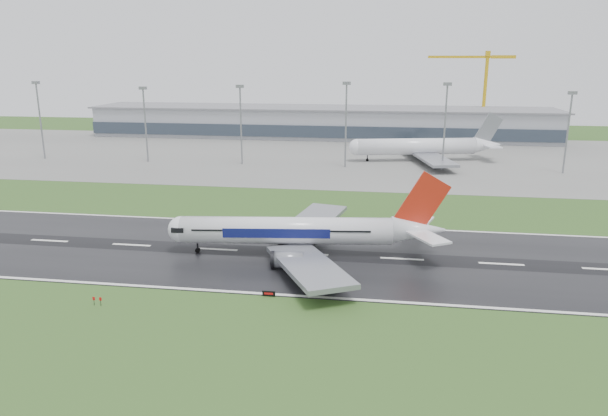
# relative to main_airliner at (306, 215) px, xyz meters

# --- Properties ---
(ground) EXTENTS (520.00, 520.00, 0.00)m
(ground) POSITION_rel_main_airliner_xyz_m (-19.60, -0.22, -8.78)
(ground) COLOR #2A4C1B
(ground) RESTS_ON ground
(runway) EXTENTS (400.00, 45.00, 0.10)m
(runway) POSITION_rel_main_airliner_xyz_m (-19.60, -0.22, -8.73)
(runway) COLOR black
(runway) RESTS_ON ground
(apron) EXTENTS (400.00, 130.00, 0.08)m
(apron) POSITION_rel_main_airliner_xyz_m (-19.60, 124.78, -8.74)
(apron) COLOR slate
(apron) RESTS_ON ground
(terminal) EXTENTS (240.00, 36.00, 15.00)m
(terminal) POSITION_rel_main_airliner_xyz_m (-19.60, 184.78, -1.28)
(terminal) COLOR #94969E
(terminal) RESTS_ON ground
(main_airliner) EXTENTS (65.17, 62.73, 17.37)m
(main_airliner) POSITION_rel_main_airliner_xyz_m (0.00, 0.00, 0.00)
(main_airliner) COLOR silver
(main_airliner) RESTS_ON runway
(parked_airliner) EXTENTS (75.70, 72.38, 18.78)m
(parked_airliner) POSITION_rel_main_airliner_xyz_m (30.57, 118.80, 0.68)
(parked_airliner) COLOR white
(parked_airliner) RESTS_ON apron
(tower_crane) EXTENTS (45.09, 5.86, 44.44)m
(tower_crane) POSITION_rel_main_airliner_xyz_m (66.31, 199.78, 13.43)
(tower_crane) COLOR gold
(tower_crane) RESTS_ON ground
(runway_sign) EXTENTS (2.31, 0.64, 1.04)m
(runway_sign) POSITION_rel_main_airliner_xyz_m (-3.20, -22.89, -8.26)
(runway_sign) COLOR black
(runway_sign) RESTS_ON ground
(floodmast_0) EXTENTS (0.64, 0.64, 30.60)m
(floodmast_0) POSITION_rel_main_airliner_xyz_m (-125.41, 99.78, 6.52)
(floodmast_0) COLOR gray
(floodmast_0) RESTS_ON ground
(floodmast_1) EXTENTS (0.64, 0.64, 28.79)m
(floodmast_1) POSITION_rel_main_airliner_xyz_m (-79.76, 99.78, 5.61)
(floodmast_1) COLOR gray
(floodmast_1) RESTS_ON ground
(floodmast_2) EXTENTS (0.64, 0.64, 29.73)m
(floodmast_2) POSITION_rel_main_airliner_xyz_m (-40.39, 99.78, 6.08)
(floodmast_2) COLOR gray
(floodmast_2) RESTS_ON ground
(floodmast_3) EXTENTS (0.64, 0.64, 31.16)m
(floodmast_3) POSITION_rel_main_airliner_xyz_m (0.53, 99.78, 6.80)
(floodmast_3) COLOR gray
(floodmast_3) RESTS_ON ground
(floodmast_4) EXTENTS (0.64, 0.64, 31.10)m
(floodmast_4) POSITION_rel_main_airliner_xyz_m (37.09, 99.78, 6.77)
(floodmast_4) COLOR gray
(floodmast_4) RESTS_ON ground
(floodmast_5) EXTENTS (0.64, 0.64, 28.33)m
(floodmast_5) POSITION_rel_main_airliner_xyz_m (80.18, 99.78, 5.38)
(floodmast_5) COLOR gray
(floodmast_5) RESTS_ON ground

